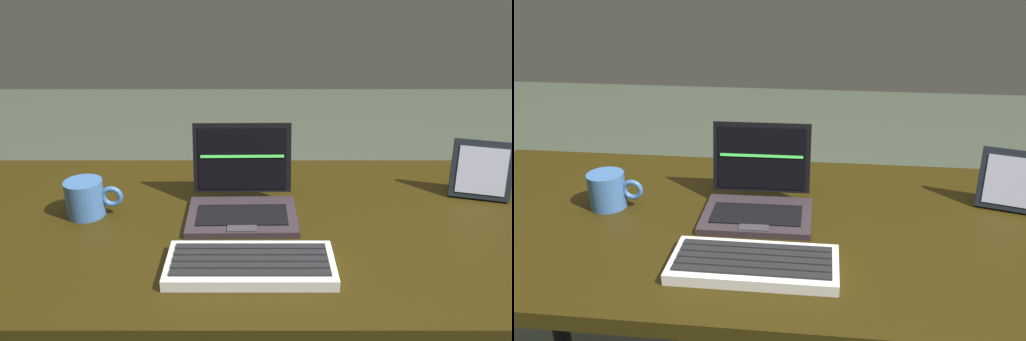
# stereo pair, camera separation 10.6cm
# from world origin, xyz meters

# --- Properties ---
(desk) EXTENTS (1.68, 0.71, 0.74)m
(desk) POSITION_xyz_m (0.00, 0.00, 0.65)
(desk) COLOR black
(desk) RESTS_ON ground
(laptop_front) EXTENTS (0.25, 0.21, 0.19)m
(laptop_front) POSITION_xyz_m (-0.06, 0.04, 0.78)
(laptop_front) COLOR #30262C
(laptop_front) RESTS_ON desk
(external_keyboard) EXTENTS (0.32, 0.14, 0.03)m
(external_keyboard) POSITION_xyz_m (-0.04, -0.19, 0.75)
(external_keyboard) COLOR silver
(external_keyboard) RESTS_ON desk
(photo_frame) EXTENTS (0.15, 0.09, 0.14)m
(photo_frame) POSITION_xyz_m (0.51, 0.12, 0.81)
(photo_frame) COLOR black
(photo_frame) RESTS_ON desk
(coffee_mug) EXTENTS (0.13, 0.08, 0.08)m
(coffee_mug) POSITION_xyz_m (-0.41, 0.03, 0.78)
(coffee_mug) COLOR #3C67A3
(coffee_mug) RESTS_ON desk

